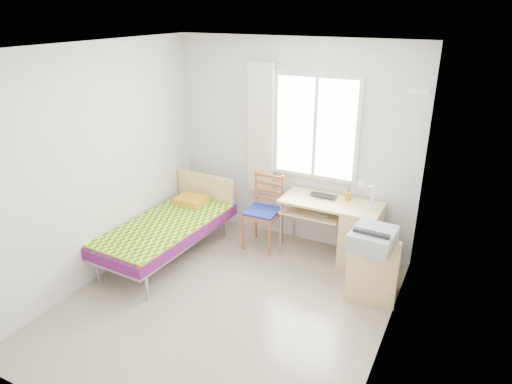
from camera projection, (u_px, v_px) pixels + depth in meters
floor at (226, 304)px, 4.83m from camera, size 3.50×3.50×0.00m
ceiling at (218, 47)px, 3.84m from camera, size 3.50×3.50×0.00m
wall_back at (293, 144)px, 5.78m from camera, size 3.20×0.00×3.20m
wall_left at (97, 166)px, 5.00m from camera, size 0.00×3.50×3.50m
wall_right at (394, 224)px, 3.67m from camera, size 0.00×3.50×3.50m
window at (316, 128)px, 5.54m from camera, size 1.10×0.04×1.30m
curtain at (261, 130)px, 5.84m from camera, size 0.35×0.05×1.70m
floating_shelf at (420, 90)px, 4.55m from camera, size 0.20×0.32×0.03m
bed at (170, 226)px, 5.64m from camera, size 0.97×1.91×0.81m
desk at (355, 233)px, 5.46m from camera, size 1.20×0.55×0.75m
chair at (265, 207)px, 5.81m from camera, size 0.43×0.43×0.97m
cabinet at (373, 271)px, 4.89m from camera, size 0.58×0.53×0.57m
printer at (373, 238)px, 4.75m from camera, size 0.45×0.51×0.21m
laptop at (322, 197)px, 5.55m from camera, size 0.34×0.22×0.03m
pen_cup at (348, 196)px, 5.49m from camera, size 0.10×0.10×0.10m
task_lamp at (366, 191)px, 5.11m from camera, size 0.22×0.32×0.40m
book at (317, 211)px, 5.60m from camera, size 0.19×0.25×0.02m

